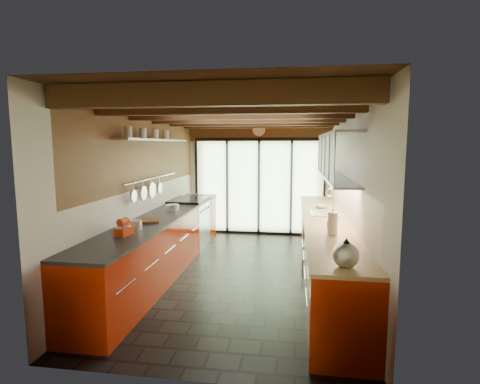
{
  "coord_description": "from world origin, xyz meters",
  "views": [
    {
      "loc": [
        0.8,
        -5.65,
        2.03
      ],
      "look_at": [
        -0.09,
        0.4,
        1.25
      ],
      "focal_mm": 28.0,
      "sensor_mm": 36.0,
      "label": 1
    }
  ],
  "objects": [
    {
      "name": "right_counter",
      "position": [
        1.27,
        0.0,
        0.46
      ],
      "size": [
        0.68,
        5.0,
        0.92
      ],
      "color": "#A71E03",
      "rests_on": "ground"
    },
    {
      "name": "pot_large",
      "position": [
        -1.27,
        -1.1,
        0.98
      ],
      "size": [
        0.25,
        0.25,
        0.12
      ],
      "primitive_type": "cylinder",
      "rotation": [
        0.0,
        0.0,
        0.35
      ],
      "color": "silver",
      "rests_on": "left_counter"
    },
    {
      "name": "paper_towel",
      "position": [
        1.27,
        -1.02,
        1.06
      ],
      "size": [
        0.16,
        0.16,
        0.33
      ],
      "color": "white",
      "rests_on": "right_counter"
    },
    {
      "name": "upper_cabinets_right",
      "position": [
        1.43,
        0.3,
        1.85
      ],
      "size": [
        0.34,
        3.0,
        3.0
      ],
      "color": "silver",
      "rests_on": "ground"
    },
    {
      "name": "pot_small",
      "position": [
        -1.27,
        0.44,
        0.96
      ],
      "size": [
        0.25,
        0.25,
        0.09
      ],
      "primitive_type": "cylinder",
      "rotation": [
        0.0,
        0.0,
        -0.11
      ],
      "color": "silver",
      "rests_on": "left_counter"
    },
    {
      "name": "bowl",
      "position": [
        1.27,
        0.96,
        0.95
      ],
      "size": [
        0.27,
        0.27,
        0.05
      ],
      "primitive_type": "imported",
      "rotation": [
        0.0,
        0.0,
        0.32
      ],
      "color": "silver",
      "rests_on": "right_counter"
    },
    {
      "name": "kettle",
      "position": [
        1.27,
        -2.25,
        1.04
      ],
      "size": [
        0.3,
        0.33,
        0.28
      ],
      "color": "silver",
      "rests_on": "right_counter"
    },
    {
      "name": "range_stove",
      "position": [
        -1.28,
        1.45,
        0.47
      ],
      "size": [
        0.66,
        0.9,
        0.97
      ],
      "color": "silver",
      "rests_on": "ground"
    },
    {
      "name": "ground",
      "position": [
        0.0,
        0.0,
        0.0
      ],
      "size": [
        5.5,
        5.5,
        0.0
      ],
      "primitive_type": "plane",
      "color": "black",
      "rests_on": "ground"
    },
    {
      "name": "stand_mixer",
      "position": [
        -1.27,
        -1.4,
        1.01
      ],
      "size": [
        0.17,
        0.26,
        0.22
      ],
      "color": "red",
      "rests_on": "left_counter"
    },
    {
      "name": "ceiling_beams",
      "position": [
        -0.0,
        0.38,
        2.46
      ],
      "size": [
        3.14,
        5.06,
        4.9
      ],
      "color": "#593316",
      "rests_on": "ground"
    },
    {
      "name": "sink_assembly",
      "position": [
        1.29,
        0.4,
        0.96
      ],
      "size": [
        0.45,
        0.52,
        0.43
      ],
      "color": "silver",
      "rests_on": "right_counter"
    },
    {
      "name": "soap_bottle",
      "position": [
        1.27,
        -0.7,
        1.0
      ],
      "size": [
        0.08,
        0.08,
        0.16
      ],
      "primitive_type": "imported",
      "rotation": [
        0.0,
        0.0,
        0.11
      ],
      "color": "silver",
      "rests_on": "right_counter"
    },
    {
      "name": "glass_door",
      "position": [
        0.0,
        2.69,
        1.66
      ],
      "size": [
        2.95,
        0.1,
        2.9
      ],
      "color": "#C6EAAD",
      "rests_on": "ground"
    },
    {
      "name": "left_counter",
      "position": [
        -1.28,
        0.0,
        0.46
      ],
      "size": [
        0.68,
        5.0,
        0.92
      ],
      "color": "#A71E03",
      "rests_on": "ground"
    },
    {
      "name": "room_shell",
      "position": [
        0.0,
        0.0,
        1.65
      ],
      "size": [
        5.5,
        5.5,
        5.5
      ],
      "color": "silver",
      "rests_on": "ground"
    },
    {
      "name": "left_wall_fixtures",
      "position": [
        -1.47,
        0.14,
        1.88
      ],
      "size": [
        0.28,
        2.6,
        0.96
      ],
      "color": "silver",
      "rests_on": "ground"
    },
    {
      "name": "cutting_board",
      "position": [
        -1.27,
        -0.57,
        0.94
      ],
      "size": [
        0.36,
        0.42,
        0.03
      ],
      "primitive_type": "cube",
      "rotation": [
        0.0,
        0.0,
        0.36
      ],
      "color": "brown",
      "rests_on": "left_counter"
    }
  ]
}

